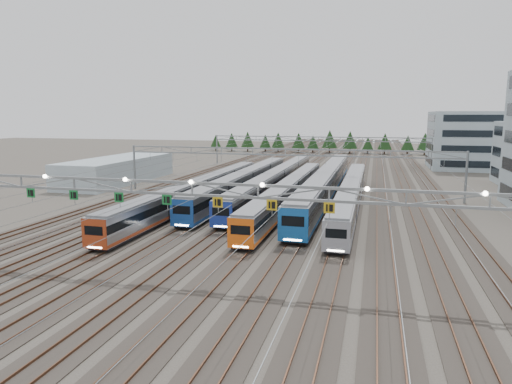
% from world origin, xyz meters
% --- Properties ---
extents(ground, '(400.00, 400.00, 0.00)m').
position_xyz_m(ground, '(0.00, 0.00, 0.00)').
color(ground, '#47423A').
rests_on(ground, ground).
extents(track_bed, '(54.00, 260.00, 5.42)m').
position_xyz_m(track_bed, '(0.00, 100.00, 1.49)').
color(track_bed, '#2D2823').
rests_on(track_bed, ground).
extents(train_a, '(2.69, 54.70, 3.50)m').
position_xyz_m(train_a, '(-11.25, 29.75, 2.00)').
color(train_a, black).
rests_on(train_a, ground).
extents(train_b, '(2.91, 52.59, 3.79)m').
position_xyz_m(train_b, '(-6.75, 39.01, 2.14)').
color(train_b, black).
rests_on(train_b, ground).
extents(train_c, '(2.77, 61.05, 3.61)m').
position_xyz_m(train_c, '(-2.25, 43.95, 2.05)').
color(train_c, black).
rests_on(train_c, ground).
extents(train_d, '(2.69, 52.10, 3.51)m').
position_xyz_m(train_d, '(2.25, 32.22, 2.00)').
color(train_d, black).
rests_on(train_d, ground).
extents(train_e, '(3.15, 63.85, 4.12)m').
position_xyz_m(train_e, '(6.75, 41.46, 2.31)').
color(train_e, black).
rests_on(train_e, ground).
extents(train_f, '(2.69, 51.88, 3.50)m').
position_xyz_m(train_f, '(11.25, 33.11, 2.00)').
color(train_f, black).
rests_on(train_f, ground).
extents(gantry_near, '(56.36, 0.61, 8.08)m').
position_xyz_m(gantry_near, '(-0.05, -0.12, 7.09)').
color(gantry_near, gray).
rests_on(gantry_near, ground).
extents(gantry_mid, '(56.36, 0.36, 8.00)m').
position_xyz_m(gantry_mid, '(0.00, 40.00, 6.39)').
color(gantry_mid, gray).
rests_on(gantry_mid, ground).
extents(gantry_far, '(56.36, 0.36, 8.00)m').
position_xyz_m(gantry_far, '(0.00, 85.00, 6.39)').
color(gantry_far, gray).
rests_on(gantry_far, ground).
extents(depot_bldg_north, '(22.00, 18.00, 14.30)m').
position_xyz_m(depot_bldg_north, '(38.97, 90.57, 7.15)').
color(depot_bldg_north, '#9CB0BB').
rests_on(depot_bldg_north, ground).
extents(west_shed, '(10.00, 30.00, 4.83)m').
position_xyz_m(west_shed, '(-35.86, 47.30, 2.41)').
color(west_shed, '#9CB0BB').
rests_on(west_shed, ground).
extents(treeline, '(81.20, 5.60, 7.02)m').
position_xyz_m(treeline, '(-7.20, 130.53, 4.23)').
color(treeline, '#332114').
rests_on(treeline, ground).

